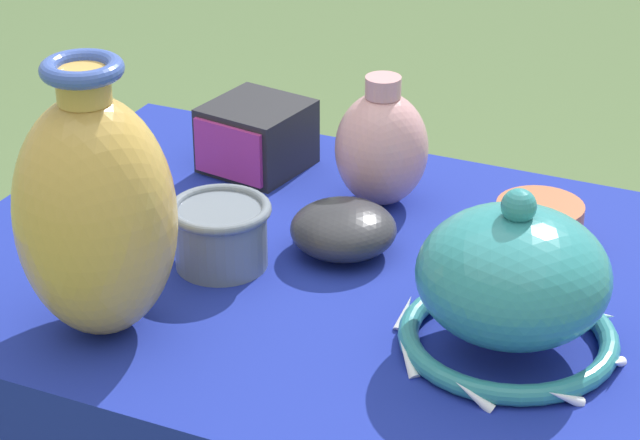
# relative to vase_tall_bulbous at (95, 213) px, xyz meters

# --- Properties ---
(display_table) EXTENTS (0.96, 0.70, 0.74)m
(display_table) POSITION_rel_vase_tall_bulbous_xyz_m (0.19, 0.21, -0.23)
(display_table) COLOR #38383D
(display_table) RESTS_ON ground_plane
(vase_tall_bulbous) EXTENTS (0.17, 0.17, 0.30)m
(vase_tall_bulbous) POSITION_rel_vase_tall_bulbous_xyz_m (0.00, 0.00, 0.00)
(vase_tall_bulbous) COLOR gold
(vase_tall_bulbous) RESTS_ON display_table
(vase_dome_bell) EXTENTS (0.24, 0.24, 0.19)m
(vase_dome_bell) POSITION_rel_vase_tall_bulbous_xyz_m (0.41, 0.14, -0.06)
(vase_dome_bell) COLOR teal
(vase_dome_bell) RESTS_ON display_table
(mosaic_tile_box) EXTENTS (0.14, 0.15, 0.09)m
(mosaic_tile_box) POSITION_rel_vase_tall_bulbous_xyz_m (-0.04, 0.43, -0.09)
(mosaic_tile_box) COLOR #232328
(mosaic_tile_box) RESTS_ON display_table
(bowl_shallow_charcoal) EXTENTS (0.13, 0.13, 0.06)m
(bowl_shallow_charcoal) POSITION_rel_vase_tall_bulbous_xyz_m (0.17, 0.26, -0.11)
(bowl_shallow_charcoal) COLOR #2D2D33
(bowl_shallow_charcoal) RESTS_ON display_table
(pot_squat_terracotta) EXTENTS (0.11, 0.11, 0.05)m
(pot_squat_terracotta) POSITION_rel_vase_tall_bulbous_xyz_m (0.37, 0.37, -0.11)
(pot_squat_terracotta) COLOR #BC6642
(pot_squat_terracotta) RESTS_ON display_table
(jar_round_rose) EXTENTS (0.12, 0.12, 0.17)m
(jar_round_rose) POSITION_rel_vase_tall_bulbous_xyz_m (0.16, 0.40, -0.06)
(jar_round_rose) COLOR #D19399
(jar_round_rose) RESTS_ON display_table
(cup_wide_slate) EXTENTS (0.12, 0.12, 0.08)m
(cup_wide_slate) POSITION_rel_vase_tall_bulbous_xyz_m (0.05, 0.17, -0.10)
(cup_wide_slate) COLOR slate
(cup_wide_slate) RESTS_ON display_table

